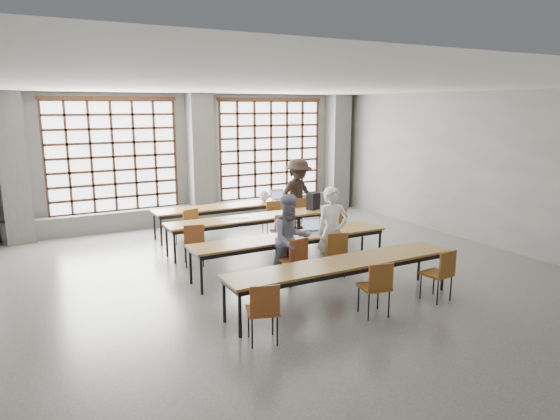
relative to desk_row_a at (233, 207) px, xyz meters
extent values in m
plane|color=#4D4D4A|center=(-0.26, -3.64, -0.66)|extent=(11.00, 11.00, 0.00)
plane|color=silver|center=(-0.26, -3.64, 2.84)|extent=(11.00, 11.00, 0.00)
plane|color=#5F5F5C|center=(-0.26, 1.86, 1.09)|extent=(10.00, 0.00, 10.00)
plane|color=#5F5F5C|center=(4.74, -3.64, 1.09)|extent=(0.00, 11.00, 11.00)
cube|color=#565653|center=(-4.76, 1.58, 1.09)|extent=(0.60, 0.55, 3.50)
cube|color=#565653|center=(-0.26, 1.58, 1.09)|extent=(0.60, 0.55, 3.50)
cube|color=#565653|center=(4.24, 1.58, 1.09)|extent=(0.60, 0.55, 3.50)
cube|color=white|center=(-2.51, 1.84, 1.24)|extent=(3.20, 0.02, 2.80)
cube|color=black|center=(-2.51, 1.76, 1.24)|extent=(3.20, 0.05, 2.80)
cube|color=black|center=(-2.51, 1.76, -0.21)|extent=(3.32, 0.07, 0.10)
cube|color=black|center=(-2.51, 1.76, 2.69)|extent=(3.32, 0.07, 0.10)
cube|color=white|center=(1.99, 1.84, 1.24)|extent=(3.20, 0.02, 2.80)
cube|color=black|center=(1.99, 1.76, 1.24)|extent=(3.20, 0.05, 2.80)
cube|color=black|center=(1.99, 1.76, -0.21)|extent=(3.32, 0.07, 0.10)
cube|color=black|center=(1.99, 1.76, 2.69)|extent=(3.32, 0.07, 0.10)
cube|color=#565653|center=(-0.26, 1.66, -0.41)|extent=(9.80, 0.35, 0.50)
cube|color=brown|center=(0.00, 0.00, 0.05)|extent=(4.00, 0.70, 0.04)
cube|color=black|center=(0.00, 0.00, -0.01)|extent=(3.90, 0.64, 0.08)
cylinder|color=black|center=(-1.92, -0.29, -0.32)|extent=(0.05, 0.05, 0.69)
cylinder|color=black|center=(-1.92, 0.29, -0.32)|extent=(0.05, 0.05, 0.69)
cylinder|color=black|center=(1.92, -0.29, -0.32)|extent=(0.05, 0.05, 0.69)
cylinder|color=black|center=(1.92, 0.29, -0.32)|extent=(0.05, 0.05, 0.69)
cube|color=brown|center=(-0.12, -1.48, 0.05)|extent=(4.00, 0.70, 0.04)
cube|color=black|center=(-0.12, -1.48, -0.01)|extent=(3.90, 0.64, 0.08)
cylinder|color=black|center=(-2.04, -1.77, -0.32)|extent=(0.05, 0.05, 0.69)
cylinder|color=black|center=(-2.04, -1.19, -0.32)|extent=(0.05, 0.05, 0.69)
cylinder|color=black|center=(1.80, -1.77, -0.32)|extent=(0.05, 0.05, 0.69)
cylinder|color=black|center=(1.80, -1.19, -0.32)|extent=(0.05, 0.05, 0.69)
cube|color=brown|center=(-0.21, -3.36, 0.05)|extent=(4.00, 0.70, 0.04)
cube|color=black|center=(-0.21, -3.36, -0.01)|extent=(3.90, 0.64, 0.08)
cylinder|color=black|center=(-2.13, -3.65, -0.32)|extent=(0.05, 0.05, 0.69)
cylinder|color=black|center=(-2.13, -3.07, -0.32)|extent=(0.05, 0.05, 0.69)
cylinder|color=black|center=(1.71, -3.65, -0.32)|extent=(0.05, 0.05, 0.69)
cylinder|color=black|center=(1.71, -3.07, -0.32)|extent=(0.05, 0.05, 0.69)
cube|color=brown|center=(-0.29, -5.15, 0.05)|extent=(4.00, 0.70, 0.04)
cube|color=black|center=(-0.29, -5.15, -0.01)|extent=(3.90, 0.64, 0.08)
cylinder|color=black|center=(-2.21, -5.44, -0.32)|extent=(0.05, 0.05, 0.69)
cylinder|color=black|center=(-2.21, -4.86, -0.32)|extent=(0.05, 0.05, 0.69)
cylinder|color=black|center=(1.63, -5.44, -0.32)|extent=(0.05, 0.05, 0.69)
cylinder|color=black|center=(1.63, -4.86, -0.32)|extent=(0.05, 0.05, 0.69)
cube|color=brown|center=(-1.40, -0.55, -0.21)|extent=(0.51, 0.51, 0.04)
cube|color=brown|center=(-1.35, -0.74, 0.02)|extent=(0.39, 0.13, 0.40)
cylinder|color=black|center=(-1.40, -0.55, -0.44)|extent=(0.02, 0.02, 0.45)
cube|color=brown|center=(0.80, -0.55, -0.21)|extent=(0.47, 0.47, 0.04)
cube|color=brown|center=(0.77, -0.75, 0.02)|extent=(0.40, 0.08, 0.40)
cylinder|color=black|center=(0.80, -0.55, -0.44)|extent=(0.02, 0.02, 0.45)
cube|color=brown|center=(1.60, -0.55, -0.21)|extent=(0.46, 0.46, 0.04)
cube|color=brown|center=(1.58, -0.75, 0.02)|extent=(0.40, 0.07, 0.40)
cylinder|color=black|center=(1.60, -0.55, -0.44)|extent=(0.02, 0.02, 0.45)
cube|color=brown|center=(-1.72, -2.03, -0.21)|extent=(0.51, 0.51, 0.04)
cube|color=brown|center=(-1.77, -2.22, 0.02)|extent=(0.40, 0.13, 0.40)
cylinder|color=black|center=(-1.72, -2.03, -0.44)|extent=(0.02, 0.02, 0.45)
cube|color=brown|center=(0.28, -2.03, -0.21)|extent=(0.50, 0.50, 0.04)
cube|color=brown|center=(0.24, -2.22, 0.02)|extent=(0.40, 0.12, 0.40)
cylinder|color=black|center=(0.28, -2.03, -0.44)|extent=(0.02, 0.02, 0.45)
cube|color=brown|center=(1.68, -2.03, -0.21)|extent=(0.42, 0.42, 0.04)
cube|color=brown|center=(1.68, -2.23, 0.02)|extent=(0.40, 0.03, 0.40)
cylinder|color=black|center=(1.68, -2.03, -0.44)|extent=(0.02, 0.02, 0.45)
cube|color=brown|center=(-0.51, -3.91, -0.21)|extent=(0.47, 0.47, 0.04)
cube|color=brown|center=(-0.48, -4.10, 0.02)|extent=(0.40, 0.08, 0.40)
cylinder|color=black|center=(-0.51, -3.91, -0.44)|extent=(0.02, 0.02, 0.45)
cube|color=brown|center=(0.39, -3.91, -0.21)|extent=(0.51, 0.51, 0.04)
cube|color=brown|center=(0.34, -4.10, 0.02)|extent=(0.39, 0.13, 0.40)
cylinder|color=black|center=(0.39, -3.91, -0.44)|extent=(0.02, 0.02, 0.45)
cube|color=brown|center=(-1.99, -5.70, -0.21)|extent=(0.52, 0.52, 0.04)
cube|color=brown|center=(-2.05, -5.90, 0.02)|extent=(0.39, 0.14, 0.40)
cylinder|color=black|center=(-1.99, -5.70, -0.44)|extent=(0.02, 0.02, 0.45)
cube|color=brown|center=(-0.09, -5.70, -0.21)|extent=(0.49, 0.49, 0.04)
cube|color=brown|center=(-0.13, -5.90, 0.02)|extent=(0.40, 0.10, 0.40)
cylinder|color=black|center=(-0.09, -5.70, -0.44)|extent=(0.02, 0.02, 0.45)
cube|color=brown|center=(1.21, -5.70, -0.21)|extent=(0.47, 0.47, 0.04)
cube|color=brown|center=(1.24, -5.90, 0.02)|extent=(0.40, 0.08, 0.40)
cylinder|color=black|center=(1.21, -5.70, -0.44)|extent=(0.02, 0.02, 0.45)
imported|color=white|center=(0.39, -3.86, 0.18)|extent=(0.69, 0.53, 1.70)
imported|color=#191E4D|center=(-0.51, -3.86, 0.15)|extent=(0.81, 0.64, 1.63)
imported|color=black|center=(1.60, -0.50, 0.26)|extent=(1.32, 0.93, 1.86)
cube|color=#BCBCC1|center=(0.34, -3.31, 0.08)|extent=(0.39, 0.30, 0.02)
cube|color=black|center=(0.34, -3.32, 0.09)|extent=(0.32, 0.21, 0.00)
cube|color=#BCBCC1|center=(0.35, -3.17, 0.20)|extent=(0.37, 0.11, 0.26)
cube|color=#83B2E2|center=(0.35, -3.18, 0.17)|extent=(0.31, 0.08, 0.21)
cube|color=#B1B1B6|center=(1.35, 0.05, 0.08)|extent=(0.38, 0.29, 0.02)
cube|color=black|center=(1.35, 0.04, 0.09)|extent=(0.31, 0.20, 0.00)
cube|color=#B1B1B6|center=(1.36, 0.19, 0.20)|extent=(0.36, 0.10, 0.26)
cube|color=#8AAFEF|center=(1.36, 0.18, 0.17)|extent=(0.31, 0.07, 0.21)
ellipsoid|color=silver|center=(0.74, -3.38, 0.08)|extent=(0.10, 0.07, 0.04)
cube|color=#2B8536|center=(-0.26, -3.28, 0.11)|extent=(0.26, 0.14, 0.09)
cube|color=black|center=(-0.03, -3.46, 0.07)|extent=(0.13, 0.06, 0.01)
cube|color=white|center=(-0.72, -1.43, 0.07)|extent=(0.35, 0.29, 0.00)
cube|color=silver|center=(-0.42, -1.53, 0.07)|extent=(0.36, 0.34, 0.00)
cube|color=black|center=(1.48, -1.43, 0.27)|extent=(0.37, 0.31, 0.40)
ellipsoid|color=silver|center=(0.90, 0.05, 0.21)|extent=(0.26, 0.21, 0.29)
cube|color=maroon|center=(-1.99, -5.70, -0.16)|extent=(0.21, 0.12, 0.06)
camera|label=1|loc=(-4.76, -11.38, 2.50)|focal=32.00mm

